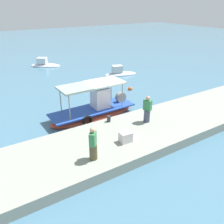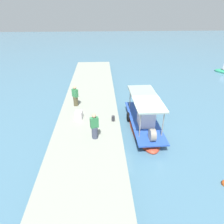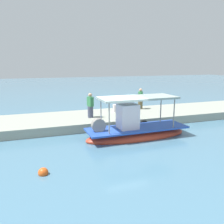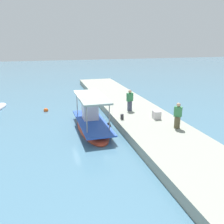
# 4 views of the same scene
# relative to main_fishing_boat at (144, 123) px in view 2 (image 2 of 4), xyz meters

# --- Properties ---
(ground_plane) EXTENTS (120.00, 120.00, 0.00)m
(ground_plane) POSITION_rel_main_fishing_boat_xyz_m (0.92, 0.05, -0.44)
(ground_plane) COLOR teal
(dock_quay) EXTENTS (36.00, 4.59, 0.59)m
(dock_quay) POSITION_rel_main_fishing_boat_xyz_m (0.92, -4.09, -0.15)
(dock_quay) COLOR #959A8C
(dock_quay) RESTS_ON ground_plane
(main_fishing_boat) EXTENTS (6.45, 2.13, 2.82)m
(main_fishing_boat) POSITION_rel_main_fishing_boat_xyz_m (0.00, 0.00, 0.00)
(main_fishing_boat) COLOR #C13D27
(main_fishing_boat) RESTS_ON ground_plane
(fisherman_near_bollard) EXTENTS (0.55, 0.55, 1.74)m
(fisherman_near_bollard) POSITION_rel_main_fishing_boat_xyz_m (-2.86, -5.23, 0.94)
(fisherman_near_bollard) COLOR brown
(fisherman_near_bollard) RESTS_ON dock_quay
(fisherman_by_crate) EXTENTS (0.49, 0.55, 1.75)m
(fisherman_by_crate) POSITION_rel_main_fishing_boat_xyz_m (1.89, -3.55, 0.94)
(fisherman_by_crate) COLOR #41475D
(fisherman_by_crate) RESTS_ON dock_quay
(mooring_bollard) EXTENTS (0.24, 0.24, 0.39)m
(mooring_bollard) POSITION_rel_main_fishing_boat_xyz_m (-0.15, -2.25, 0.34)
(mooring_bollard) COLOR #2D2D33
(mooring_bollard) RESTS_ON dock_quay
(cargo_crate) EXTENTS (0.68, 0.56, 0.58)m
(cargo_crate) POSITION_rel_main_fishing_boat_xyz_m (-0.63, -4.79, 0.44)
(cargo_crate) COLOR silver
(cargo_crate) RESTS_ON dock_quay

